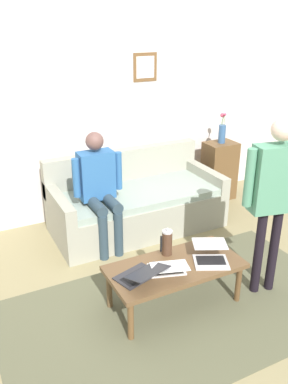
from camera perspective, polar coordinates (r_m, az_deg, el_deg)
ground_plane at (r=3.80m, az=6.08°, el=-15.32°), size 7.68×7.68×0.00m
area_rug at (r=3.73m, az=5.02°, el=-16.05°), size 3.04×1.67×0.01m
back_wall at (r=5.05m, az=-7.02°, el=11.61°), size 7.04×0.11×2.70m
couch at (r=4.88m, az=-1.17°, el=-1.61°), size 2.00×0.92×0.88m
coffee_table at (r=3.58m, az=4.37°, el=-10.75°), size 1.17×0.56×0.41m
laptop_left at (r=3.43m, az=3.32°, el=-10.62°), size 0.38×0.39×0.12m
laptop_center at (r=3.63m, az=9.30°, el=-8.77°), size 0.41×0.44×0.13m
laptop_right at (r=3.35m, az=-0.55°, el=-11.48°), size 0.42×0.43×0.14m
french_press at (r=3.64m, az=3.23°, el=-7.06°), size 0.11×0.09×0.27m
side_shelf at (r=5.74m, az=10.47°, el=2.95°), size 0.42×0.32×0.80m
flower_vase at (r=5.57m, az=10.89°, el=8.32°), size 0.10×0.10×0.41m
person_standing at (r=3.60m, az=17.86°, el=0.72°), size 0.58×0.27×1.63m
person_seated at (r=4.33m, az=-6.27°, el=1.01°), size 0.55×0.51×1.28m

